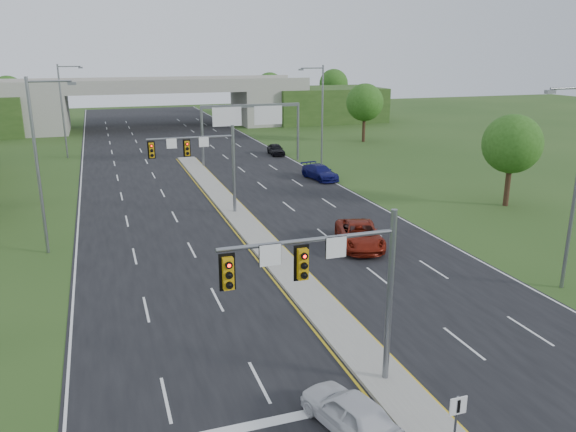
% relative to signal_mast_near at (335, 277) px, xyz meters
% --- Properties ---
extents(ground, '(240.00, 240.00, 0.00)m').
position_rel_signal_mast_near_xyz_m(ground, '(2.26, 0.07, -4.73)').
color(ground, '#284619').
rests_on(ground, ground).
extents(road, '(24.00, 160.00, 0.02)m').
position_rel_signal_mast_near_xyz_m(road, '(2.26, 35.07, -4.72)').
color(road, black).
rests_on(road, ground).
extents(median, '(2.00, 54.00, 0.16)m').
position_rel_signal_mast_near_xyz_m(median, '(2.26, 23.07, -4.63)').
color(median, gray).
rests_on(median, road).
extents(lane_markings, '(23.72, 160.00, 0.01)m').
position_rel_signal_mast_near_xyz_m(lane_markings, '(1.66, 28.99, -4.70)').
color(lane_markings, gold).
rests_on(lane_markings, road).
extents(signal_mast_near, '(6.62, 0.60, 7.00)m').
position_rel_signal_mast_near_xyz_m(signal_mast_near, '(0.00, 0.00, 0.00)').
color(signal_mast_near, slate).
rests_on(signal_mast_near, ground).
extents(signal_mast_far, '(6.62, 0.60, 7.00)m').
position_rel_signal_mast_near_xyz_m(signal_mast_far, '(0.00, 25.00, 0.00)').
color(signal_mast_far, slate).
rests_on(signal_mast_far, ground).
extents(keep_right_sign, '(0.60, 0.13, 2.20)m').
position_rel_signal_mast_near_xyz_m(keep_right_sign, '(2.26, -4.45, -3.21)').
color(keep_right_sign, slate).
rests_on(keep_right_sign, ground).
extents(sign_gantry, '(11.58, 0.44, 6.67)m').
position_rel_signal_mast_near_xyz_m(sign_gantry, '(8.95, 44.99, 0.51)').
color(sign_gantry, slate).
rests_on(sign_gantry, ground).
extents(overpass, '(80.00, 14.00, 8.10)m').
position_rel_signal_mast_near_xyz_m(overpass, '(2.26, 80.07, -1.17)').
color(overpass, gray).
rests_on(overpass, ground).
extents(lightpole_l_mid, '(2.85, 0.25, 11.00)m').
position_rel_signal_mast_near_xyz_m(lightpole_l_mid, '(-11.03, 20.07, 1.38)').
color(lightpole_l_mid, slate).
rests_on(lightpole_l_mid, ground).
extents(lightpole_l_far, '(2.85, 0.25, 11.00)m').
position_rel_signal_mast_near_xyz_m(lightpole_l_far, '(-11.03, 55.07, 1.38)').
color(lightpole_l_far, slate).
rests_on(lightpole_l_far, ground).
extents(lightpole_r_near, '(2.85, 0.25, 11.00)m').
position_rel_signal_mast_near_xyz_m(lightpole_r_near, '(15.56, 5.07, 1.38)').
color(lightpole_r_near, slate).
rests_on(lightpole_r_near, ground).
extents(lightpole_r_far, '(2.85, 0.25, 11.00)m').
position_rel_signal_mast_near_xyz_m(lightpole_r_far, '(15.56, 40.07, 1.38)').
color(lightpole_r_far, slate).
rests_on(lightpole_r_far, ground).
extents(tree_r_near, '(4.80, 4.80, 7.60)m').
position_rel_signal_mast_near_xyz_m(tree_r_near, '(24.26, 20.07, 0.45)').
color(tree_r_near, '#382316').
rests_on(tree_r_near, ground).
extents(tree_r_mid, '(5.20, 5.20, 8.12)m').
position_rel_signal_mast_near_xyz_m(tree_r_mid, '(28.26, 55.07, 0.78)').
color(tree_r_mid, '#382316').
rests_on(tree_r_mid, ground).
extents(tree_back_b, '(5.60, 5.60, 8.32)m').
position_rel_signal_mast_near_xyz_m(tree_back_b, '(-21.74, 94.07, 0.78)').
color(tree_back_b, '#382316').
rests_on(tree_back_b, ground).
extents(tree_back_c, '(5.60, 5.60, 8.32)m').
position_rel_signal_mast_near_xyz_m(tree_back_c, '(26.26, 94.07, 0.78)').
color(tree_back_c, '#382316').
rests_on(tree_back_c, ground).
extents(tree_back_d, '(6.00, 6.00, 8.85)m').
position_rel_signal_mast_near_xyz_m(tree_back_d, '(40.26, 94.07, 1.11)').
color(tree_back_d, '#382316').
rests_on(tree_back_d, ground).
extents(car_white, '(2.68, 4.42, 1.41)m').
position_rel_signal_mast_near_xyz_m(car_white, '(-0.30, -2.19, -4.00)').
color(car_white, silver).
rests_on(car_white, road).
extents(car_far_a, '(4.07, 6.22, 1.59)m').
position_rel_signal_mast_near_xyz_m(car_far_a, '(8.20, 14.72, -3.91)').
color(car_far_a, maroon).
rests_on(car_far_a, road).
extents(car_far_b, '(2.82, 5.25, 1.45)m').
position_rel_signal_mast_near_xyz_m(car_far_b, '(13.26, 34.32, -3.98)').
color(car_far_b, '#0D0F52').
rests_on(car_far_b, road).
extents(car_far_c, '(1.84, 4.07, 1.36)m').
position_rel_signal_mast_near_xyz_m(car_far_c, '(13.26, 48.98, -4.03)').
color(car_far_c, black).
rests_on(car_far_c, road).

